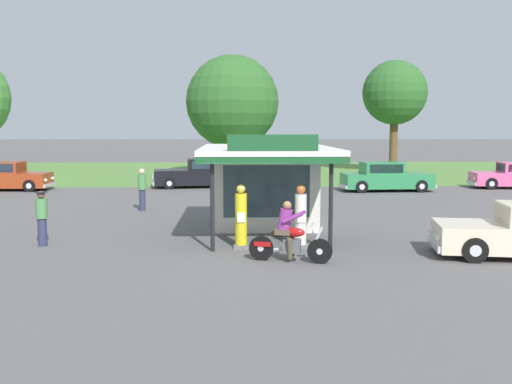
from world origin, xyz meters
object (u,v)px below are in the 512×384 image
at_px(gas_pump_offside, 301,219).
at_px(parked_car_back_row_centre, 6,177).
at_px(motorcycle_with_rider, 289,237).
at_px(parked_car_back_row_centre_left, 201,174).
at_px(bystander_admiring_sedan, 42,217).
at_px(gas_pump_nearside, 241,219).
at_px(bystander_standing_back_lot, 142,188).
at_px(parked_car_back_row_right, 386,178).

bearing_deg(gas_pump_offside, parked_car_back_row_centre, 132.09).
distance_m(motorcycle_with_rider, parked_car_back_row_centre_left, 19.43).
bearing_deg(bystander_admiring_sedan, motorcycle_with_rider, -18.08).
height_order(gas_pump_nearside, bystander_standing_back_lot, gas_pump_nearside).
bearing_deg(parked_car_back_row_right, gas_pump_nearside, -118.20).
bearing_deg(motorcycle_with_rider, gas_pump_offside, 74.27).
height_order(gas_pump_offside, parked_car_back_row_centre_left, gas_pump_offside).
distance_m(parked_car_back_row_centre, parked_car_back_row_centre_left, 10.72).
xyz_separation_m(motorcycle_with_rider, bystander_standing_back_lot, (-5.23, 9.56, 0.28)).
bearing_deg(parked_car_back_row_centre, motorcycle_with_rider, -51.89).
relative_size(gas_pump_offside, bystander_standing_back_lot, 1.04).
height_order(motorcycle_with_rider, parked_car_back_row_centre_left, parked_car_back_row_centre_left).
bearing_deg(bystander_standing_back_lot, parked_car_back_row_centre_left, 78.83).
height_order(motorcycle_with_rider, parked_car_back_row_right, motorcycle_with_rider).
distance_m(gas_pump_nearside, gas_pump_offside, 1.71).
bearing_deg(bystander_standing_back_lot, bystander_admiring_sedan, -103.74).
bearing_deg(gas_pump_nearside, bystander_admiring_sedan, 175.07).
relative_size(parked_car_back_row_centre_left, parked_car_back_row_right, 1.10).
distance_m(parked_car_back_row_centre, bystander_admiring_sedan, 17.02).
height_order(gas_pump_nearside, gas_pump_offside, gas_pump_nearside).
distance_m(motorcycle_with_rider, parked_car_back_row_centre, 22.64).
xyz_separation_m(gas_pump_offside, parked_car_back_row_right, (6.30, 14.95, -0.11)).
height_order(parked_car_back_row_centre, parked_car_back_row_centre_left, parked_car_back_row_centre_left).
xyz_separation_m(gas_pump_offside, motorcycle_with_rider, (-0.50, -1.79, -0.17)).
relative_size(parked_car_back_row_right, bystander_admiring_sedan, 3.12).
relative_size(gas_pump_nearside, bystander_standing_back_lot, 1.06).
xyz_separation_m(motorcycle_with_rider, parked_car_back_row_centre_left, (-3.34, 19.14, 0.09)).
relative_size(parked_car_back_row_centre_left, bystander_standing_back_lot, 3.16).
xyz_separation_m(gas_pump_nearside, bystander_admiring_sedan, (-5.80, 0.50, 0.02)).
xyz_separation_m(motorcycle_with_rider, parked_car_back_row_right, (6.81, 16.74, 0.06)).
bearing_deg(motorcycle_with_rider, bystander_admiring_sedan, 161.92).
relative_size(parked_car_back_row_centre_left, bystander_admiring_sedan, 3.42).
height_order(motorcycle_with_rider, bystander_admiring_sedan, bystander_admiring_sedan).
bearing_deg(parked_car_back_row_right, bystander_admiring_sedan, -133.72).
height_order(parked_car_back_row_centre_left, parked_car_back_row_right, parked_car_back_row_centre_left).
distance_m(gas_pump_nearside, motorcycle_with_rider, 2.17).
bearing_deg(bystander_admiring_sedan, gas_pump_offside, -3.81).
bearing_deg(parked_car_back_row_centre, bystander_standing_back_lot, -43.35).
bearing_deg(motorcycle_with_rider, gas_pump_nearside, 124.06).
distance_m(motorcycle_with_rider, parked_car_back_row_right, 18.07).
xyz_separation_m(motorcycle_with_rider, parked_car_back_row_centre, (-13.97, 17.82, 0.05)).
xyz_separation_m(parked_car_back_row_centre_left, parked_car_back_row_right, (10.14, -2.40, -0.02)).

